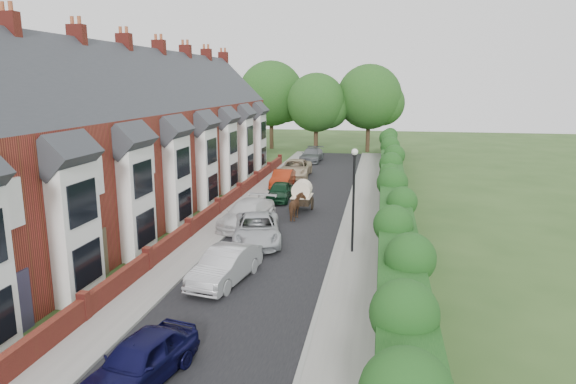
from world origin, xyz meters
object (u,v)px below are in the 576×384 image
Objects in this scene: car_beige at (295,169)px; car_navy at (140,360)px; car_green at (280,192)px; car_grey at (312,155)px; car_silver_b at (257,229)px; car_red at (283,179)px; lamppost at (354,188)px; car_white at (247,214)px; horse_cart at (302,194)px; horse at (297,207)px; car_silver_a at (225,266)px.

car_navy is at bearing -89.95° from car_beige.
car_green is 18.38m from car_grey.
car_green is at bearing 80.53° from car_silver_b.
car_green is at bearing -82.38° from car_red.
car_grey reaches higher than car_green.
lamppost reaches higher than car_white.
car_silver_b reaches higher than car_green.
horse_cart is (2.71, -7.47, 0.48)m from car_red.
car_green is (0.54, 6.87, -0.09)m from car_white.
car_grey is at bearing 96.00° from horse_cart.
horse is at bearing -81.89° from car_beige.
horse is (2.56, 2.07, 0.03)m from car_white.
car_navy is at bearing 86.76° from horse.
horse is at bearing 61.27° from car_silver_b.
car_green is at bearing -86.89° from car_grey.
car_white is 16.14m from car_beige.
horse reaches higher than car_beige.
car_silver_a is 0.89× the size of car_grey.
car_silver_b is 2.79× the size of horse.
car_white is (-1.25, 2.80, 0.03)m from car_silver_b.
car_beige is (-0.44, 9.27, 0.10)m from car_green.
horse_cart is (1.31, 6.87, 0.46)m from car_silver_b.
car_beige reaches higher than car_navy.
car_grey is 2.66× the size of horse.
car_beige is at bearing 91.27° from car_green.
lamppost is 1.00× the size of car_white.
car_beige is (-6.15, 19.89, -2.54)m from lamppost.
car_white is 2.79× the size of horse.
car_silver_a is 19.94m from car_red.
car_grey is (-0.92, 28.05, -0.00)m from car_silver_b.
car_navy is at bearing -89.95° from car_green.
horse_cart reaches higher than car_green.
car_white is at bearing -122.12° from horse_cart.
car_silver_b is 18.97m from car_beige.
lamppost reaches higher than car_green.
car_silver_a reaches higher than car_silver_b.
horse_cart is at bearing -70.87° from car_red.
car_silver_b is 1.23× the size of car_red.
car_grey is (0.33, 25.25, -0.03)m from car_white.
lamppost is at bearing -74.62° from car_beige.
car_grey is at bearing 78.22° from car_silver_b.
car_silver_a is 10.49m from horse.
car_red is (-1.40, 19.89, -0.03)m from car_silver_a.
car_beige reaches higher than car_silver_a.
car_silver_b is at bearing -85.23° from car_red.
horse_cart is at bearing 66.30° from car_white.
car_grey is (-0.21, 18.38, 0.06)m from car_green.
car_green is at bearing 118.27° from lamppost.
car_red is 13.72m from car_grey.
car_red is at bearing 112.71° from lamppost.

